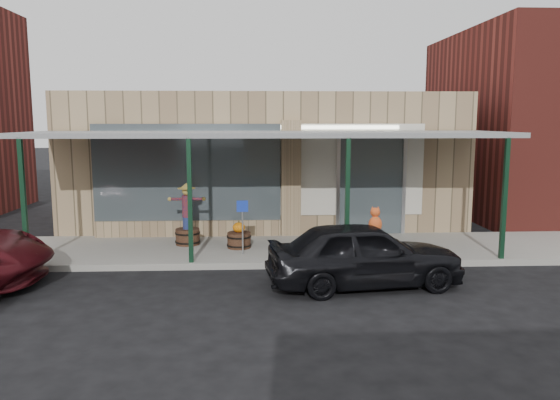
{
  "coord_description": "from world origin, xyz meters",
  "views": [
    {
      "loc": [
        -0.35,
        -10.17,
        3.39
      ],
      "look_at": [
        0.27,
        2.6,
        1.52
      ],
      "focal_mm": 35.0,
      "sensor_mm": 36.0,
      "label": 1
    }
  ],
  "objects_px": {
    "barrel_pumpkin": "(239,238)",
    "parked_sedan": "(364,254)",
    "barrel_scarecrow": "(187,224)",
    "handicap_sign": "(242,220)"
  },
  "relations": [
    {
      "from": "barrel_pumpkin",
      "to": "handicap_sign",
      "type": "relative_size",
      "value": 0.55
    },
    {
      "from": "handicap_sign",
      "to": "parked_sedan",
      "type": "distance_m",
      "value": 3.4
    },
    {
      "from": "barrel_scarecrow",
      "to": "barrel_pumpkin",
      "type": "distance_m",
      "value": 1.46
    },
    {
      "from": "barrel_pumpkin",
      "to": "handicap_sign",
      "type": "bearing_deg",
      "value": -81.01
    },
    {
      "from": "barrel_pumpkin",
      "to": "handicap_sign",
      "type": "height_order",
      "value": "handicap_sign"
    },
    {
      "from": "barrel_pumpkin",
      "to": "parked_sedan",
      "type": "distance_m",
      "value": 3.96
    },
    {
      "from": "barrel_scarecrow",
      "to": "handicap_sign",
      "type": "xyz_separation_m",
      "value": [
        1.47,
        -1.14,
        0.3
      ]
    },
    {
      "from": "barrel_scarecrow",
      "to": "handicap_sign",
      "type": "bearing_deg",
      "value": -37.9
    },
    {
      "from": "barrel_scarecrow",
      "to": "barrel_pumpkin",
      "type": "relative_size",
      "value": 2.24
    },
    {
      "from": "barrel_pumpkin",
      "to": "parked_sedan",
      "type": "relative_size",
      "value": 0.18
    }
  ]
}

